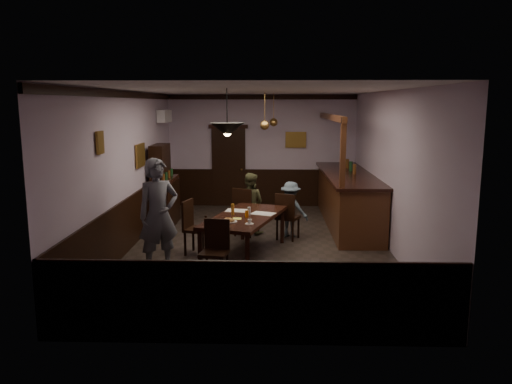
{
  "coord_description": "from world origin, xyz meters",
  "views": [
    {
      "loc": [
        0.23,
        -9.38,
        2.76
      ],
      "look_at": [
        -0.04,
        -0.36,
        1.15
      ],
      "focal_mm": 35.0,
      "sensor_mm": 36.0,
      "label": 1
    }
  ],
  "objects_px": {
    "chair_near": "(215,247)",
    "person_standing": "(159,215)",
    "bar_counter": "(347,197)",
    "pendant_brass_far": "(274,122)",
    "chair_side": "(194,225)",
    "chair_far_right": "(287,214)",
    "pendant_brass_mid": "(265,125)",
    "chair_far_left": "(245,210)",
    "sideboard": "(163,194)",
    "pendant_iron": "(227,130)",
    "person_seated_right": "(291,209)",
    "soda_can": "(247,214)",
    "coffee_cup": "(250,221)",
    "dining_table": "(245,219)",
    "person_seated_left": "(250,203)"
  },
  "relations": [
    {
      "from": "chair_far_left",
      "to": "sideboard",
      "type": "height_order",
      "value": "sideboard"
    },
    {
      "from": "dining_table",
      "to": "chair_side",
      "type": "xyz_separation_m",
      "value": [
        -0.95,
        0.08,
        -0.13
      ]
    },
    {
      "from": "chair_near",
      "to": "person_standing",
      "type": "xyz_separation_m",
      "value": [
        -0.97,
        0.38,
        0.42
      ]
    },
    {
      "from": "person_seated_right",
      "to": "person_standing",
      "type": "bearing_deg",
      "value": 68.83
    },
    {
      "from": "person_seated_right",
      "to": "bar_counter",
      "type": "distance_m",
      "value": 1.8
    },
    {
      "from": "coffee_cup",
      "to": "pendant_iron",
      "type": "height_order",
      "value": "pendant_iron"
    },
    {
      "from": "chair_far_right",
      "to": "person_seated_right",
      "type": "relative_size",
      "value": 0.84
    },
    {
      "from": "bar_counter",
      "to": "pendant_brass_far",
      "type": "relative_size",
      "value": 5.55
    },
    {
      "from": "dining_table",
      "to": "person_seated_right",
      "type": "height_order",
      "value": "person_seated_right"
    },
    {
      "from": "chair_far_left",
      "to": "sideboard",
      "type": "distance_m",
      "value": 2.11
    },
    {
      "from": "chair_far_right",
      "to": "bar_counter",
      "type": "distance_m",
      "value": 2.05
    },
    {
      "from": "bar_counter",
      "to": "pendant_iron",
      "type": "distance_m",
      "value": 4.47
    },
    {
      "from": "chair_near",
      "to": "pendant_brass_mid",
      "type": "xyz_separation_m",
      "value": [
        0.74,
        3.15,
        1.77
      ]
    },
    {
      "from": "coffee_cup",
      "to": "sideboard",
      "type": "xyz_separation_m",
      "value": [
        -2.09,
        2.87,
        -0.06
      ]
    },
    {
      "from": "dining_table",
      "to": "pendant_brass_mid",
      "type": "xyz_separation_m",
      "value": [
        0.34,
        1.89,
        1.61
      ]
    },
    {
      "from": "chair_far_right",
      "to": "pendant_iron",
      "type": "height_order",
      "value": "pendant_iron"
    },
    {
      "from": "coffee_cup",
      "to": "sideboard",
      "type": "distance_m",
      "value": 3.55
    },
    {
      "from": "chair_near",
      "to": "pendant_iron",
      "type": "relative_size",
      "value": 1.24
    },
    {
      "from": "chair_side",
      "to": "person_standing",
      "type": "distance_m",
      "value": 1.13
    },
    {
      "from": "chair_side",
      "to": "chair_far_right",
      "type": "bearing_deg",
      "value": -44.31
    },
    {
      "from": "dining_table",
      "to": "pendant_brass_far",
      "type": "bearing_deg",
      "value": 81.37
    },
    {
      "from": "chair_near",
      "to": "pendant_brass_far",
      "type": "relative_size",
      "value": 1.18
    },
    {
      "from": "chair_far_right",
      "to": "coffee_cup",
      "type": "xyz_separation_m",
      "value": [
        -0.68,
        -1.73,
        0.27
      ]
    },
    {
      "from": "chair_side",
      "to": "sideboard",
      "type": "height_order",
      "value": "sideboard"
    },
    {
      "from": "coffee_cup",
      "to": "bar_counter",
      "type": "bearing_deg",
      "value": 73.74
    },
    {
      "from": "dining_table",
      "to": "sideboard",
      "type": "bearing_deg",
      "value": 131.59
    },
    {
      "from": "person_seated_left",
      "to": "soda_can",
      "type": "bearing_deg",
      "value": 116.53
    },
    {
      "from": "bar_counter",
      "to": "pendant_brass_far",
      "type": "xyz_separation_m",
      "value": [
        -1.69,
        0.99,
        1.66
      ]
    },
    {
      "from": "pendant_brass_mid",
      "to": "pendant_brass_far",
      "type": "relative_size",
      "value": 1.0
    },
    {
      "from": "soda_can",
      "to": "sideboard",
      "type": "bearing_deg",
      "value": 130.55
    },
    {
      "from": "person_seated_left",
      "to": "pendant_brass_far",
      "type": "distance_m",
      "value": 2.58
    },
    {
      "from": "chair_side",
      "to": "person_seated_right",
      "type": "xyz_separation_m",
      "value": [
        1.84,
        1.26,
        0.03
      ]
    },
    {
      "from": "chair_far_right",
      "to": "pendant_brass_far",
      "type": "bearing_deg",
      "value": -61.04
    },
    {
      "from": "chair_far_right",
      "to": "sideboard",
      "type": "height_order",
      "value": "sideboard"
    },
    {
      "from": "chair_far_right",
      "to": "pendant_brass_far",
      "type": "height_order",
      "value": "pendant_brass_far"
    },
    {
      "from": "person_seated_right",
      "to": "bar_counter",
      "type": "height_order",
      "value": "bar_counter"
    },
    {
      "from": "dining_table",
      "to": "person_seated_right",
      "type": "bearing_deg",
      "value": 56.62
    },
    {
      "from": "coffee_cup",
      "to": "pendant_brass_mid",
      "type": "height_order",
      "value": "pendant_brass_mid"
    },
    {
      "from": "sideboard",
      "to": "pendant_iron",
      "type": "height_order",
      "value": "pendant_iron"
    },
    {
      "from": "chair_far_left",
      "to": "sideboard",
      "type": "xyz_separation_m",
      "value": [
        -1.91,
        0.88,
        0.18
      ]
    },
    {
      "from": "pendant_brass_mid",
      "to": "pendant_iron",
      "type": "bearing_deg",
      "value": -102.18
    },
    {
      "from": "sideboard",
      "to": "bar_counter",
      "type": "xyz_separation_m",
      "value": [
        4.2,
        0.32,
        -0.11
      ]
    },
    {
      "from": "bar_counter",
      "to": "soda_can",
      "type": "bearing_deg",
      "value": -129.13
    },
    {
      "from": "sideboard",
      "to": "chair_side",
      "type": "bearing_deg",
      "value": -64.45
    },
    {
      "from": "bar_counter",
      "to": "person_standing",
      "type": "bearing_deg",
      "value": -136.38
    },
    {
      "from": "sideboard",
      "to": "pendant_brass_mid",
      "type": "height_order",
      "value": "pendant_brass_mid"
    },
    {
      "from": "dining_table",
      "to": "chair_near",
      "type": "bearing_deg",
      "value": -107.63
    },
    {
      "from": "chair_far_right",
      "to": "coffee_cup",
      "type": "height_order",
      "value": "chair_far_right"
    },
    {
      "from": "pendant_brass_far",
      "to": "pendant_iron",
      "type": "bearing_deg",
      "value": -100.19
    },
    {
      "from": "soda_can",
      "to": "person_standing",
      "type": "bearing_deg",
      "value": -152.19
    }
  ]
}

